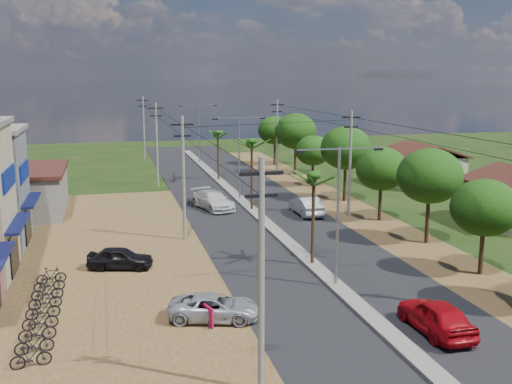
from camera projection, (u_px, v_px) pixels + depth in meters
ground at (336, 287)px, 33.95m from camera, size 160.00×160.00×0.00m
road at (267, 224)px, 48.21m from camera, size 12.00×110.00×0.04m
median at (257, 215)px, 51.05m from camera, size 1.00×90.00×0.18m
dirt_lot_west at (68, 264)px, 37.95m from camera, size 18.00×46.00×0.04m
dirt_shoulder_east at (364, 218)px, 50.26m from camera, size 5.00×90.00×0.03m
low_shed at (4, 192)px, 51.36m from camera, size 10.40×10.40×3.95m
house_east_far at (421, 163)px, 65.18m from camera, size 7.60×7.50×4.60m
tree_east_b at (485, 208)px, 35.39m from camera, size 4.00×4.00×5.83m
tree_east_c at (430, 176)px, 42.00m from camera, size 4.60×4.60×6.83m
tree_east_d at (381, 169)px, 48.69m from camera, size 4.20×4.20×6.13m
tree_east_e at (346, 148)px, 56.21m from camera, size 4.80×4.80×7.14m
tree_east_f at (313, 151)px, 63.96m from camera, size 3.80×3.80×5.52m
tree_east_g at (296, 131)px, 71.45m from camera, size 5.00×5.00×7.38m
tree_east_h at (275, 130)px, 79.11m from camera, size 4.40×4.40×6.52m
palm_median_near at (314, 179)px, 36.69m from camera, size 2.00×2.00×6.15m
palm_median_mid at (252, 145)px, 51.84m from camera, size 2.00×2.00×6.55m
palm_median_far at (218, 135)px, 67.19m from camera, size 2.00×2.00×5.85m
streetlight_near at (338, 205)px, 33.03m from camera, size 5.10×0.18×8.00m
streetlight_mid at (239, 151)px, 56.81m from camera, size 5.10×0.18×8.00m
streetlight_far at (199, 128)px, 80.60m from camera, size 5.10×0.18×8.00m
utility_pole_w_a at (261, 272)px, 21.83m from camera, size 1.60×0.24×9.00m
utility_pole_w_b at (183, 176)px, 42.77m from camera, size 1.60×0.24×9.00m
utility_pole_w_c at (157, 143)px, 63.70m from camera, size 1.60×0.24×9.00m
utility_pole_w_d at (144, 127)px, 83.68m from camera, size 1.60×0.24×9.00m
utility_pole_e_b at (350, 161)px, 50.06m from camera, size 1.60×0.24×9.00m
utility_pole_e_c at (277, 136)px, 70.99m from camera, size 1.60×0.24×9.00m
car_red_near at (436, 317)px, 27.76m from camera, size 1.96×4.70×1.59m
car_silver_mid at (306, 206)px, 51.28m from camera, size 1.71×4.85×1.59m
car_white_far at (213, 201)px, 53.46m from camera, size 3.68×5.92×1.60m
car_parked_silver at (215, 308)px, 29.26m from camera, size 4.88×3.22×1.25m
car_parked_dark at (120, 259)px, 36.97m from camera, size 4.28×2.56×1.36m
moto_rider_east at (452, 319)px, 28.40m from camera, size 1.04×1.84×0.91m
moto_rider_west_a at (190, 202)px, 54.78m from camera, size 0.94×1.72×0.85m
moto_rider_west_b at (174, 177)px, 67.37m from camera, size 0.67×1.70×0.99m
roadside_sign at (206, 315)px, 28.61m from camera, size 0.49×1.22×1.05m
parked_scooter_row at (43, 309)px, 29.40m from camera, size 1.72×11.15×1.00m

